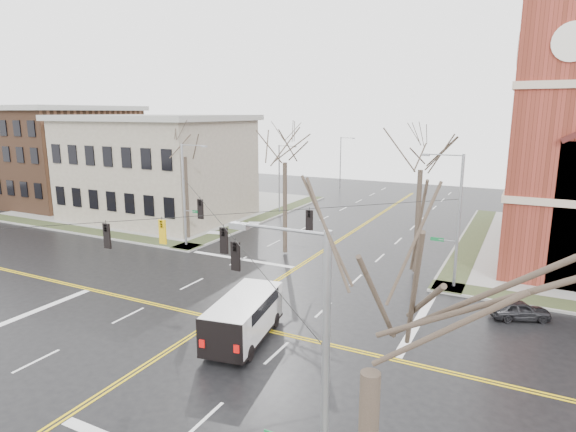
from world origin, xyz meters
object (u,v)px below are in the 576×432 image
at_px(streetlight_north_b, 341,161).
at_px(tree_nw_far, 185,151).
at_px(streetlight_north_a, 280,176).
at_px(cargo_van, 246,314).
at_px(tree_nw_near, 285,156).
at_px(tree_ne, 421,163).
at_px(tree_se, 372,347).
at_px(parked_car_a, 520,310).
at_px(signal_pole_nw, 185,192).
at_px(signal_pole_ne, 456,217).
at_px(signal_pole_se, 318,394).

xyz_separation_m(streetlight_north_b, tree_nw_far, (-2.35, -34.30, 3.82)).
height_order(streetlight_north_a, cargo_van, streetlight_north_a).
distance_m(streetlight_north_b, tree_nw_near, 35.64).
height_order(tree_ne, tree_se, tree_ne).
height_order(parked_car_a, tree_nw_far, tree_nw_far).
bearing_deg(cargo_van, signal_pole_nw, 127.96).
xyz_separation_m(signal_pole_ne, signal_pole_nw, (-22.64, 0.00, 0.00)).
relative_size(streetlight_north_b, cargo_van, 1.25).
bearing_deg(signal_pole_se, parked_car_a, 77.39).
bearing_deg(streetlight_north_b, parked_car_a, -56.68).
distance_m(cargo_van, tree_nw_far, 22.81).
relative_size(tree_nw_near, tree_se, 1.05).
bearing_deg(cargo_van, tree_nw_far, 126.63).
distance_m(signal_pole_nw, streetlight_north_b, 36.51).
relative_size(streetlight_north_b, tree_se, 0.74).
xyz_separation_m(streetlight_north_b, tree_se, (24.03, -62.06, 3.41)).
height_order(signal_pole_nw, streetlight_north_a, signal_pole_nw).
xyz_separation_m(signal_pole_nw, streetlight_north_a, (0.67, 16.50, -0.48)).
height_order(cargo_van, tree_se, tree_se).
height_order(tree_nw_near, tree_ne, tree_nw_near).
relative_size(signal_pole_nw, tree_nw_near, 0.79).
distance_m(tree_nw_near, tree_ne, 10.96).
distance_m(parked_car_a, tree_nw_far, 30.25).
height_order(cargo_van, tree_nw_near, tree_nw_near).
xyz_separation_m(streetlight_north_b, parked_car_a, (26.33, -40.05, -3.90)).
relative_size(signal_pole_se, tree_ne, 0.79).
bearing_deg(tree_se, signal_pole_ne, 94.60).
bearing_deg(signal_pole_nw, parked_car_a, -7.50).
relative_size(signal_pole_se, streetlight_north_a, 1.12).
relative_size(parked_car_a, tree_nw_far, 0.29).
bearing_deg(streetlight_north_b, streetlight_north_a, -90.00).
bearing_deg(cargo_van, parked_car_a, 25.69).
bearing_deg(tree_se, streetlight_north_a, 119.74).
distance_m(cargo_van, tree_ne, 17.19).
bearing_deg(parked_car_a, tree_ne, 28.28).
height_order(tree_nw_far, tree_nw_near, tree_nw_far).
bearing_deg(tree_nw_near, tree_ne, -0.34).
height_order(cargo_van, tree_ne, tree_ne).
bearing_deg(signal_pole_se, streetlight_north_a, 119.09).
height_order(streetlight_north_a, tree_se, tree_se).
distance_m(signal_pole_se, tree_se, 4.40).
xyz_separation_m(signal_pole_ne, streetlight_north_b, (-21.97, 36.50, -0.48)).
bearing_deg(signal_pole_ne, signal_pole_se, -90.00).
bearing_deg(parked_car_a, signal_pole_ne, 26.12).
bearing_deg(tree_nw_near, tree_nw_far, 178.87).
relative_size(cargo_van, tree_ne, 0.56).
xyz_separation_m(signal_pole_se, tree_se, (2.06, -2.56, 2.93)).
bearing_deg(tree_nw_near, streetlight_north_a, 119.21).
distance_m(signal_pole_ne, tree_se, 25.81).
relative_size(tree_nw_far, tree_ne, 1.00).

